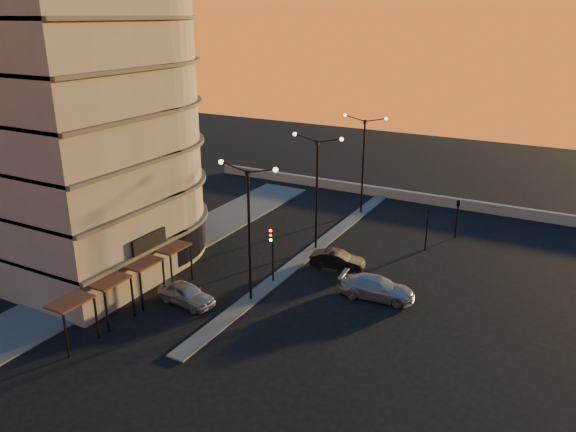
% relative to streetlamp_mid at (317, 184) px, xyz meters
% --- Properties ---
extents(ground, '(120.00, 120.00, 0.00)m').
position_rel_streetlamp_mid_xyz_m(ground, '(0.00, -10.00, -5.59)').
color(ground, black).
rests_on(ground, ground).
extents(sidewalk_west, '(5.00, 40.00, 0.12)m').
position_rel_streetlamp_mid_xyz_m(sidewalk_west, '(-10.50, -6.00, -5.53)').
color(sidewalk_west, '#51524F').
rests_on(sidewalk_west, ground).
extents(median, '(1.20, 36.00, 0.12)m').
position_rel_streetlamp_mid_xyz_m(median, '(0.00, 0.00, -5.53)').
color(median, '#51524F').
rests_on(median, ground).
extents(parapet, '(44.00, 0.50, 1.00)m').
position_rel_streetlamp_mid_xyz_m(parapet, '(2.00, 16.00, -5.09)').
color(parapet, gray).
rests_on(parapet, ground).
extents(building, '(14.35, 17.08, 25.00)m').
position_rel_streetlamp_mid_xyz_m(building, '(-14.00, -9.97, 6.32)').
color(building, slate).
rests_on(building, ground).
extents(streetlamp_near, '(4.32, 0.32, 9.51)m').
position_rel_streetlamp_mid_xyz_m(streetlamp_near, '(0.00, -10.00, 0.00)').
color(streetlamp_near, black).
rests_on(streetlamp_near, ground).
extents(streetlamp_mid, '(4.32, 0.32, 9.51)m').
position_rel_streetlamp_mid_xyz_m(streetlamp_mid, '(0.00, 0.00, 0.00)').
color(streetlamp_mid, black).
rests_on(streetlamp_mid, ground).
extents(streetlamp_far, '(4.32, 0.32, 9.51)m').
position_rel_streetlamp_mid_xyz_m(streetlamp_far, '(0.00, 10.00, 0.00)').
color(streetlamp_far, black).
rests_on(streetlamp_far, ground).
extents(traffic_light_main, '(0.28, 0.44, 4.25)m').
position_rel_streetlamp_mid_xyz_m(traffic_light_main, '(0.00, -7.13, -2.70)').
color(traffic_light_main, black).
rests_on(traffic_light_main, ground).
extents(signal_east_a, '(0.13, 0.16, 3.60)m').
position_rel_streetlamp_mid_xyz_m(signal_east_a, '(8.00, 4.00, -3.66)').
color(signal_east_a, black).
rests_on(signal_east_a, ground).
extents(signal_east_b, '(0.42, 1.99, 3.60)m').
position_rel_streetlamp_mid_xyz_m(signal_east_b, '(9.50, 8.00, -2.49)').
color(signal_east_b, black).
rests_on(signal_east_b, ground).
extents(car_hatchback, '(4.39, 2.18, 1.44)m').
position_rel_streetlamp_mid_xyz_m(car_hatchback, '(-3.50, -12.48, -4.87)').
color(car_hatchback, '#9A9DA1').
rests_on(car_hatchback, ground).
extents(car_sedan, '(4.27, 2.04, 1.35)m').
position_rel_streetlamp_mid_xyz_m(car_sedan, '(3.07, -2.56, -4.92)').
color(car_sedan, black).
rests_on(car_sedan, ground).
extents(car_wagon, '(5.29, 2.59, 1.48)m').
position_rel_streetlamp_mid_xyz_m(car_wagon, '(7.34, -5.60, -4.85)').
color(car_wagon, '#97999E').
rests_on(car_wagon, ground).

